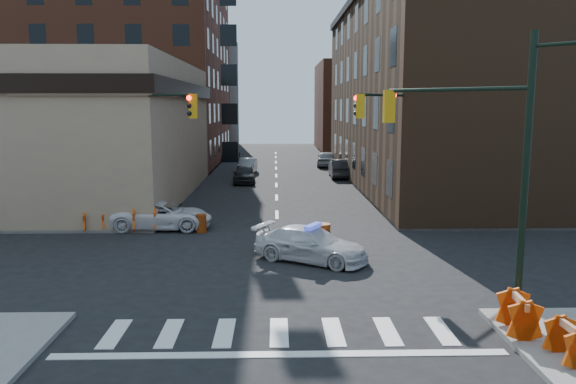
{
  "coord_description": "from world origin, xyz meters",
  "views": [
    {
      "loc": [
        -0.09,
        -21.46,
        6.18
      ],
      "look_at": [
        0.5,
        4.29,
        2.2
      ],
      "focal_mm": 35.0,
      "sensor_mm": 36.0,
      "label": 1
    }
  ],
  "objects_px": {
    "pickup": "(162,215)",
    "parked_car_wnear": "(244,174)",
    "pedestrian_a": "(102,211)",
    "barricade_nw_a": "(145,219)",
    "police_car": "(311,244)",
    "barrel_road": "(323,237)",
    "parked_car_enear": "(340,169)",
    "barrel_bank": "(201,223)",
    "parked_car_wfar": "(248,166)",
    "pedestrian_b": "(34,211)",
    "barricade_se_a": "(519,314)"
  },
  "relations": [
    {
      "from": "pedestrian_b",
      "to": "barrel_road",
      "type": "bearing_deg",
      "value": -43.27
    },
    {
      "from": "pickup",
      "to": "barrel_bank",
      "type": "bearing_deg",
      "value": -111.58
    },
    {
      "from": "pickup",
      "to": "barricade_se_a",
      "type": "bearing_deg",
      "value": -137.82
    },
    {
      "from": "police_car",
      "to": "parked_car_wnear",
      "type": "distance_m",
      "value": 23.35
    },
    {
      "from": "pedestrian_a",
      "to": "barricade_nw_a",
      "type": "bearing_deg",
      "value": 25.24
    },
    {
      "from": "pedestrian_a",
      "to": "barricade_nw_a",
      "type": "height_order",
      "value": "pedestrian_a"
    },
    {
      "from": "barricade_se_a",
      "to": "pickup",
      "type": "bearing_deg",
      "value": 47.41
    },
    {
      "from": "parked_car_wnear",
      "to": "pedestrian_b",
      "type": "height_order",
      "value": "pedestrian_b"
    },
    {
      "from": "parked_car_wnear",
      "to": "barrel_road",
      "type": "height_order",
      "value": "parked_car_wnear"
    },
    {
      "from": "pickup",
      "to": "barrel_road",
      "type": "bearing_deg",
      "value": -118.58
    },
    {
      "from": "pedestrian_b",
      "to": "barricade_se_a",
      "type": "height_order",
      "value": "pedestrian_b"
    },
    {
      "from": "police_car",
      "to": "barricade_nw_a",
      "type": "distance_m",
      "value": 9.49
    },
    {
      "from": "parked_car_enear",
      "to": "barrel_bank",
      "type": "xyz_separation_m",
      "value": [
        -9.23,
        -20.94,
        -0.34
      ]
    },
    {
      "from": "pickup",
      "to": "pedestrian_a",
      "type": "xyz_separation_m",
      "value": [
        -2.86,
        -0.44,
        0.32
      ]
    },
    {
      "from": "parked_car_enear",
      "to": "barrel_bank",
      "type": "bearing_deg",
      "value": 67.2
    },
    {
      "from": "pickup",
      "to": "parked_car_enear",
      "type": "height_order",
      "value": "parked_car_enear"
    },
    {
      "from": "barrel_bank",
      "to": "barricade_nw_a",
      "type": "xyz_separation_m",
      "value": [
        -2.77,
        0.1,
        0.2
      ]
    },
    {
      "from": "pickup",
      "to": "parked_car_wfar",
      "type": "relative_size",
      "value": 1.18
    },
    {
      "from": "barricade_nw_a",
      "to": "pedestrian_b",
      "type": "bearing_deg",
      "value": 164.33
    },
    {
      "from": "barricade_se_a",
      "to": "barrel_road",
      "type": "bearing_deg",
      "value": 31.06
    },
    {
      "from": "parked_car_wnear",
      "to": "pickup",
      "type": "bearing_deg",
      "value": -102.41
    },
    {
      "from": "barricade_nw_a",
      "to": "barrel_road",
      "type": "bearing_deg",
      "value": -31.25
    },
    {
      "from": "parked_car_wnear",
      "to": "pedestrian_b",
      "type": "bearing_deg",
      "value": -121.23
    },
    {
      "from": "barrel_bank",
      "to": "barricade_nw_a",
      "type": "height_order",
      "value": "barricade_nw_a"
    },
    {
      "from": "barrel_road",
      "to": "barrel_bank",
      "type": "xyz_separation_m",
      "value": [
        -5.69,
        3.49,
        -0.12
      ]
    },
    {
      "from": "pickup",
      "to": "parked_car_wnear",
      "type": "distance_m",
      "value": 17.23
    },
    {
      "from": "parked_car_wfar",
      "to": "barricade_nw_a",
      "type": "bearing_deg",
      "value": -96.19
    },
    {
      "from": "pickup",
      "to": "pedestrian_b",
      "type": "height_order",
      "value": "pedestrian_b"
    },
    {
      "from": "parked_car_enear",
      "to": "barricade_se_a",
      "type": "relative_size",
      "value": 3.52
    },
    {
      "from": "pickup",
      "to": "barricade_nw_a",
      "type": "distance_m",
      "value": 1.02
    },
    {
      "from": "parked_car_wnear",
      "to": "parked_car_wfar",
      "type": "bearing_deg",
      "value": 88.66
    },
    {
      "from": "parked_car_wnear",
      "to": "pedestrian_a",
      "type": "xyz_separation_m",
      "value": [
        -6.08,
        -17.37,
        0.28
      ]
    },
    {
      "from": "barricade_se_a",
      "to": "pedestrian_a",
      "type": "bearing_deg",
      "value": 54.36
    },
    {
      "from": "barrel_road",
      "to": "barricade_se_a",
      "type": "relative_size",
      "value": 0.84
    },
    {
      "from": "pickup",
      "to": "barricade_se_a",
      "type": "distance_m",
      "value": 18.38
    },
    {
      "from": "police_car",
      "to": "parked_car_wfar",
      "type": "relative_size",
      "value": 1.12
    },
    {
      "from": "barrel_bank",
      "to": "barricade_nw_a",
      "type": "distance_m",
      "value": 2.78
    },
    {
      "from": "pedestrian_b",
      "to": "barrel_bank",
      "type": "xyz_separation_m",
      "value": [
        8.47,
        -0.84,
        -0.5
      ]
    },
    {
      "from": "parked_car_wfar",
      "to": "pedestrian_b",
      "type": "xyz_separation_m",
      "value": [
        -9.59,
        -23.25,
        0.26
      ]
    },
    {
      "from": "parked_car_wfar",
      "to": "barricade_nw_a",
      "type": "xyz_separation_m",
      "value": [
        -3.89,
        -23.99,
        -0.04
      ]
    },
    {
      "from": "parked_car_wnear",
      "to": "barrel_bank",
      "type": "height_order",
      "value": "parked_car_wnear"
    },
    {
      "from": "pedestrian_a",
      "to": "barrel_road",
      "type": "xyz_separation_m",
      "value": [
        10.62,
        -3.89,
        -0.44
      ]
    },
    {
      "from": "pedestrian_b",
      "to": "barrel_bank",
      "type": "relative_size",
      "value": 1.77
    },
    {
      "from": "pickup",
      "to": "barrel_road",
      "type": "height_order",
      "value": "pickup"
    },
    {
      "from": "pickup",
      "to": "parked_car_wfar",
      "type": "bearing_deg",
      "value": -7.22
    },
    {
      "from": "pickup",
      "to": "barricade_se_a",
      "type": "xyz_separation_m",
      "value": [
        12.2,
        -13.75,
        -0.03
      ]
    },
    {
      "from": "parked_car_enear",
      "to": "pedestrian_b",
      "type": "bearing_deg",
      "value": 49.61
    },
    {
      "from": "pedestrian_a",
      "to": "pedestrian_b",
      "type": "distance_m",
      "value": 3.57
    },
    {
      "from": "parked_car_wfar",
      "to": "parked_car_enear",
      "type": "height_order",
      "value": "parked_car_enear"
    },
    {
      "from": "pickup",
      "to": "pedestrian_b",
      "type": "relative_size",
      "value": 3.1
    }
  ]
}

